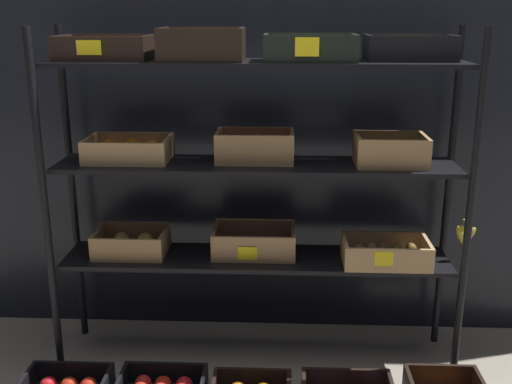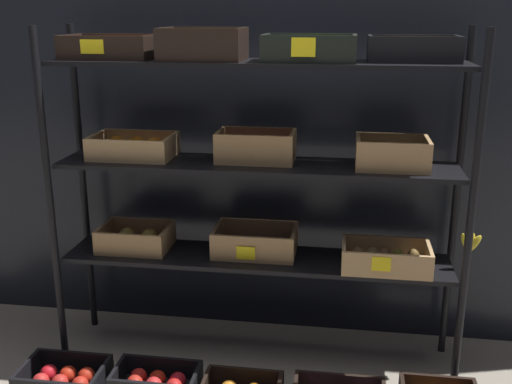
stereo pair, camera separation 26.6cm
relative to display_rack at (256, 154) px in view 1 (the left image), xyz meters
name	(u,v)px [view 1 (the left image)]	position (x,y,z in m)	size (l,w,h in m)	color
ground_plane	(256,355)	(0.00, -0.01, -0.98)	(10.00, 10.00, 0.00)	gray
storefront_wall	(259,99)	(0.00, 0.36, 0.18)	(4.16, 0.12, 2.33)	black
display_rack	(256,154)	(0.00, 0.00, 0.00)	(1.87, 0.37, 1.52)	black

